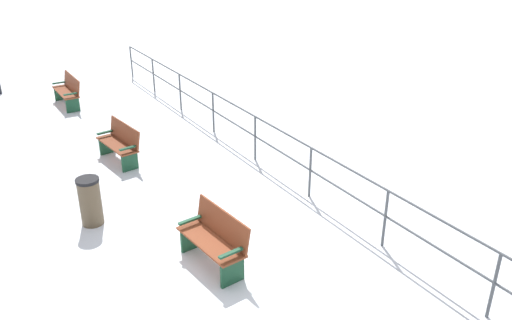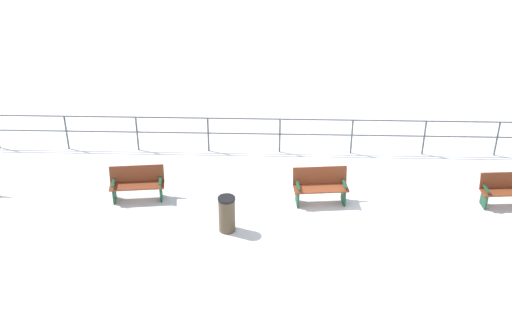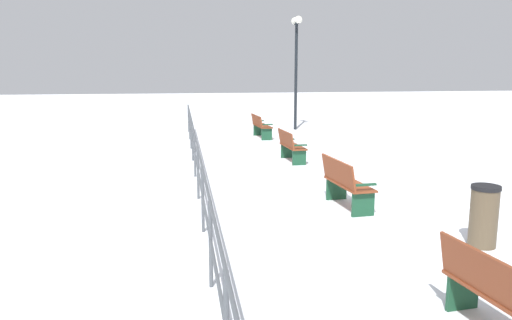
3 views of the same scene
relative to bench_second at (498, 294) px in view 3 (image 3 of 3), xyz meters
The scene contains 8 objects.
ground_plane 4.86m from the bench_second, 89.77° to the left, with size 80.00×80.00×0.00m, color white.
bench_second is the anchor object (origin of this frame).
bench_third 4.82m from the bench_second, 89.89° to the left, with size 0.68×1.47×0.95m.
bench_fourth 9.65m from the bench_second, 90.09° to the left, with size 0.58×1.39×0.87m.
bench_fifth 14.47m from the bench_second, 90.46° to the left, with size 0.60×1.54×0.85m.
lamppost_middle 17.06m from the bench_second, 84.16° to the left, with size 0.30×0.98×4.60m.
waterfront_railing 5.56m from the bench_second, 119.56° to the left, with size 0.05×23.60×1.11m.
trash_bin 2.84m from the bench_second, 60.67° to the left, with size 0.43×0.43×0.94m.
Camera 3 is at (-3.09, -9.21, 2.71)m, focal length 36.23 mm.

